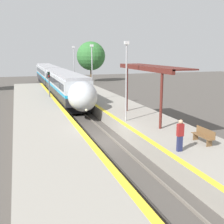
# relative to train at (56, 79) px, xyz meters

# --- Properties ---
(ground_plane) EXTENTS (120.00, 120.00, 0.00)m
(ground_plane) POSITION_rel_train_xyz_m (0.00, -25.54, -2.26)
(ground_plane) COLOR #4C4742
(rail_left) EXTENTS (0.08, 90.00, 0.15)m
(rail_left) POSITION_rel_train_xyz_m (-0.72, -25.54, -2.18)
(rail_left) COLOR slate
(rail_left) RESTS_ON ground_plane
(rail_right) EXTENTS (0.08, 90.00, 0.15)m
(rail_right) POSITION_rel_train_xyz_m (0.72, -25.54, -2.18)
(rail_right) COLOR slate
(rail_right) RESTS_ON ground_plane
(train) EXTENTS (2.88, 41.05, 3.93)m
(train) POSITION_rel_train_xyz_m (0.00, 0.00, 0.00)
(train) COLOR black
(train) RESTS_ON ground_plane
(platform_right) EXTENTS (4.78, 64.00, 1.05)m
(platform_right) POSITION_rel_train_xyz_m (3.97, -25.54, -1.73)
(platform_right) COLOR gray
(platform_right) RESTS_ON ground_plane
(platform_left) EXTENTS (4.67, 64.00, 1.05)m
(platform_left) POSITION_rel_train_xyz_m (-3.92, -25.54, -1.73)
(platform_left) COLOR gray
(platform_left) RESTS_ON ground_plane
(platform_bench) EXTENTS (0.44, 1.77, 0.89)m
(platform_bench) POSITION_rel_train_xyz_m (4.66, -30.77, -0.73)
(platform_bench) COLOR brown
(platform_bench) RESTS_ON platform_right
(person_waiting) EXTENTS (0.36, 0.24, 1.80)m
(person_waiting) POSITION_rel_train_xyz_m (2.50, -31.56, -0.27)
(person_waiting) COLOR navy
(person_waiting) RESTS_ON platform_right
(railway_signal) EXTENTS (0.28, 0.28, 4.10)m
(railway_signal) POSITION_rel_train_xyz_m (-2.09, -9.80, 0.26)
(railway_signal) COLOR #59595E
(railway_signal) RESTS_ON ground_plane
(lamppost_near) EXTENTS (0.36, 0.20, 6.18)m
(lamppost_near) POSITION_rel_train_xyz_m (2.28, -24.06, 2.28)
(lamppost_near) COLOR #9E9EA3
(lamppost_near) RESTS_ON platform_right
(lamppost_mid) EXTENTS (0.36, 0.20, 6.18)m
(lamppost_mid) POSITION_rel_train_xyz_m (2.28, -13.70, 2.28)
(lamppost_mid) COLOR #9E9EA3
(lamppost_mid) RESTS_ON platform_right
(lamppost_far) EXTENTS (0.36, 0.20, 6.18)m
(lamppost_far) POSITION_rel_train_xyz_m (2.28, -3.33, 2.28)
(lamppost_far) COLOR #9E9EA3
(lamppost_far) RESTS_ON platform_right
(station_canopy) EXTENTS (2.02, 9.52, 4.30)m
(station_canopy) POSITION_rel_train_xyz_m (4.32, -23.77, 2.76)
(station_canopy) COLOR #511E19
(station_canopy) RESTS_ON platform_right
(background_tree_right) EXTENTS (6.18, 6.18, 8.65)m
(background_tree_right) POSITION_rel_train_xyz_m (9.88, 15.98, 3.29)
(background_tree_right) COLOR brown
(background_tree_right) RESTS_ON ground_plane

